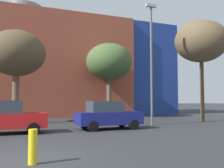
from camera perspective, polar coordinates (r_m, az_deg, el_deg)
ground_plane at (r=8.68m, az=-19.27°, el=-15.12°), size 200.00×200.00×0.00m
building_backdrop at (r=32.31m, az=-18.78°, el=3.32°), size 35.15×12.65×12.88m
parked_car_2 at (r=14.92m, az=-22.24°, el=-6.73°), size 4.03×1.98×1.75m
parked_car_3 at (r=16.01m, az=-0.96°, el=-6.80°), size 3.95×1.94×1.71m
bare_tree_0 at (r=23.01m, az=18.84°, el=8.70°), size 4.29×4.29×8.31m
bare_tree_1 at (r=26.09m, az=-0.66°, el=4.82°), size 4.57×4.57×7.41m
bare_tree_2 at (r=20.89m, az=-20.11°, el=6.21°), size 4.29×4.29×6.98m
bollard_yellow_0 at (r=7.77m, az=-16.89°, el=-12.94°), size 0.24×0.24×0.97m
street_lamp at (r=18.88m, az=8.57°, el=5.95°), size 0.80×0.24×8.65m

